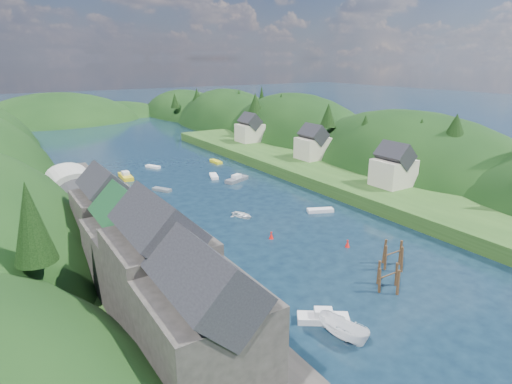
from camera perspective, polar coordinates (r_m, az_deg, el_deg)
ground at (r=91.65m, az=-7.43°, el=1.07°), size 600.00×600.00×0.00m
hillside_right at (r=137.15m, az=5.27°, el=3.41°), size 36.00×245.56×48.00m
far_hills at (r=210.58m, az=-21.78°, el=6.21°), size 103.00×68.00×44.00m
hill_trees at (r=103.25m, az=-11.57°, el=9.02°), size 92.33×147.68×12.47m
quay_left at (r=57.07m, az=-16.38°, el=-8.80°), size 12.00×110.00×2.00m
terrace_left_grass at (r=55.78m, az=-23.38°, el=-9.93°), size 12.00×110.00×2.50m
quayside_buildings at (r=42.13m, az=-14.27°, el=-9.10°), size 8.00×35.84×12.90m
boat_sheds at (r=72.62m, az=-22.53°, el=-0.16°), size 7.00×21.00×7.50m
terrace_right at (r=96.54m, az=8.70°, el=2.59°), size 16.00×120.00×2.40m
right_bank_cottages at (r=103.59m, az=7.04°, el=6.30°), size 9.00×59.24×8.41m
piling_cluster_near at (r=52.44m, az=17.19°, el=-11.08°), size 3.41×3.16×3.53m
piling_cluster_far at (r=57.54m, az=17.78°, el=-8.27°), size 3.36×3.12×3.93m
channel_buoy_near at (r=62.17m, az=12.10°, el=-6.77°), size 0.70×0.70×1.10m
channel_buoy_far at (r=63.52m, az=2.05°, el=-5.83°), size 0.70×0.70×1.10m
moored_boats at (r=63.82m, az=-0.41°, el=-5.63°), size 32.04×90.20×2.20m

